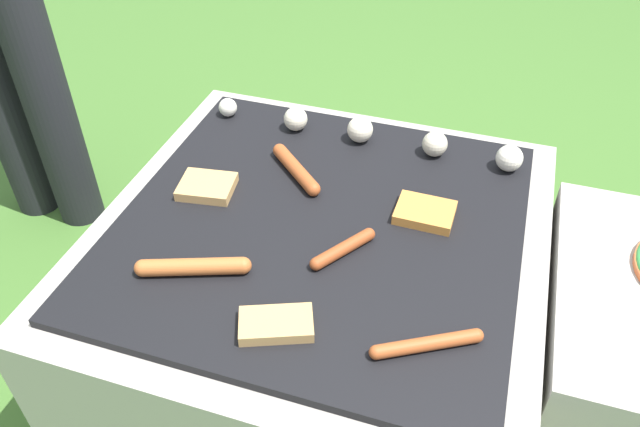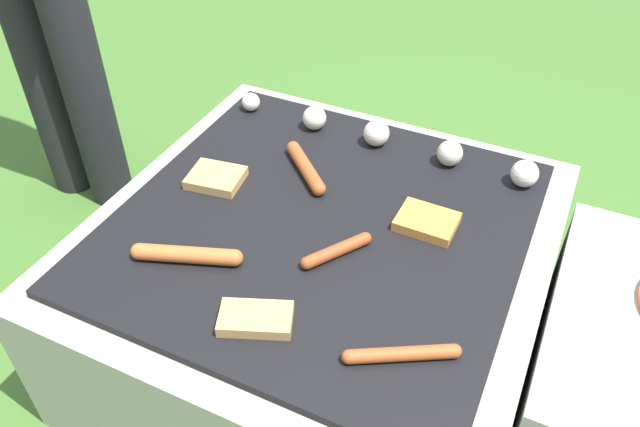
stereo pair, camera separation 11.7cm
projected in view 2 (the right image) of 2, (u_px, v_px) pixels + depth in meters
ground_plane at (320, 344)px, 1.43m from camera, size 14.00×14.00×0.00m
grill at (320, 289)px, 1.31m from camera, size 0.85×0.85×0.37m
sausage_front_center at (402, 354)px, 0.94m from camera, size 0.16×0.10×0.02m
sausage_mid_right at (187, 255)px, 1.10m from camera, size 0.19×0.09×0.03m
sausage_front_right at (305, 167)px, 1.29m from camera, size 0.14×0.13×0.03m
sausage_back_right at (337, 250)px, 1.11m from camera, size 0.09×0.13×0.02m
bread_slice_right at (427, 222)px, 1.17m from camera, size 0.11×0.09×0.02m
bread_slice_left at (216, 178)px, 1.27m from camera, size 0.12×0.10×0.02m
bread_slice_center at (256, 319)px, 0.99m from camera, size 0.13×0.11×0.02m
mushroom_row at (396, 139)px, 1.35m from camera, size 0.70×0.07×0.06m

